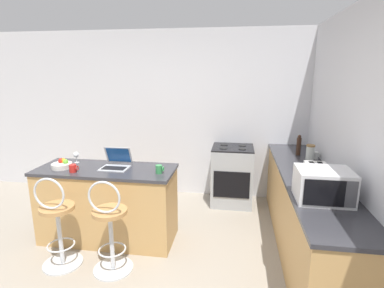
{
  "coord_description": "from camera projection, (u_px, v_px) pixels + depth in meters",
  "views": [
    {
      "loc": [
        1.02,
        -2.32,
        1.96
      ],
      "look_at": [
        0.4,
        1.69,
        0.99
      ],
      "focal_mm": 28.0,
      "sensor_mm": 36.0,
      "label": 1
    }
  ],
  "objects": [
    {
      "name": "pepper_mill",
      "position": [
        299.0,
        145.0,
        3.96
      ],
      "size": [
        0.06,
        0.06,
        0.27
      ],
      "color": "#331E14",
      "rests_on": "counter_right"
    },
    {
      "name": "bar_stool_far",
      "position": [
        110.0,
        229.0,
        2.94
      ],
      "size": [
        0.4,
        0.4,
        0.99
      ],
      "color": "silver",
      "rests_on": "ground_plane"
    },
    {
      "name": "wall_right",
      "position": [
        384.0,
        163.0,
        2.22
      ],
      "size": [
        0.06,
        12.0,
        2.6
      ],
      "color": "silver",
      "rests_on": "ground_plane"
    },
    {
      "name": "fruit_bowl",
      "position": [
        62.0,
        165.0,
        3.44
      ],
      "size": [
        0.23,
        0.23,
        0.11
      ],
      "color": "silver",
      "rests_on": "breakfast_bar"
    },
    {
      "name": "ground_plane",
      "position": [
        123.0,
        284.0,
        2.83
      ],
      "size": [
        20.0,
        20.0,
        0.0
      ],
      "primitive_type": "plane",
      "color": "gray"
    },
    {
      "name": "breakfast_bar",
      "position": [
        108.0,
        204.0,
        3.54
      ],
      "size": [
        1.59,
        0.63,
        0.89
      ],
      "color": "tan",
      "rests_on": "ground_plane"
    },
    {
      "name": "mug_green",
      "position": [
        159.0,
        169.0,
        3.25
      ],
      "size": [
        0.09,
        0.07,
        0.09
      ],
      "color": "#338447",
      "rests_on": "breakfast_bar"
    },
    {
      "name": "wine_glass_short",
      "position": [
        76.0,
        155.0,
        3.63
      ],
      "size": [
        0.07,
        0.07,
        0.13
      ],
      "color": "silver",
      "rests_on": "breakfast_bar"
    },
    {
      "name": "mug_red",
      "position": [
        73.0,
        168.0,
        3.29
      ],
      "size": [
        0.1,
        0.08,
        0.09
      ],
      "color": "red",
      "rests_on": "breakfast_bar"
    },
    {
      "name": "laptop",
      "position": [
        116.0,
        162.0,
        3.46
      ],
      "size": [
        0.31,
        0.3,
        0.23
      ],
      "color": "#B7BABF",
      "rests_on": "breakfast_bar"
    },
    {
      "name": "counter_right",
      "position": [
        305.0,
        212.0,
        3.33
      ],
      "size": [
        0.58,
        2.83,
        0.89
      ],
      "color": "tan",
      "rests_on": "ground_plane"
    },
    {
      "name": "storage_jar",
      "position": [
        310.0,
        153.0,
        3.72
      ],
      "size": [
        0.1,
        0.1,
        0.2
      ],
      "color": "silver",
      "rests_on": "counter_right"
    },
    {
      "name": "stove_range",
      "position": [
        232.0,
        175.0,
        4.52
      ],
      "size": [
        0.6,
        0.56,
        0.89
      ],
      "color": "#9EA3A8",
      "rests_on": "ground_plane"
    },
    {
      "name": "wall_back",
      "position": [
        173.0,
        115.0,
        4.77
      ],
      "size": [
        12.0,
        0.06,
        2.6
      ],
      "color": "silver",
      "rests_on": "ground_plane"
    },
    {
      "name": "mug_white",
      "position": [
        316.0,
        155.0,
        3.8
      ],
      "size": [
        0.09,
        0.08,
        0.09
      ],
      "color": "white",
      "rests_on": "counter_right"
    },
    {
      "name": "bar_stool_near",
      "position": [
        58.0,
        225.0,
        3.02
      ],
      "size": [
        0.4,
        0.4,
        0.99
      ],
      "color": "silver",
      "rests_on": "ground_plane"
    },
    {
      "name": "toaster",
      "position": [
        316.0,
        172.0,
        3.04
      ],
      "size": [
        0.23,
        0.25,
        0.17
      ],
      "color": "silver",
      "rests_on": "counter_right"
    },
    {
      "name": "microwave",
      "position": [
        323.0,
        185.0,
        2.54
      ],
      "size": [
        0.45,
        0.37,
        0.27
      ],
      "color": "silver",
      "rests_on": "counter_right"
    }
  ]
}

